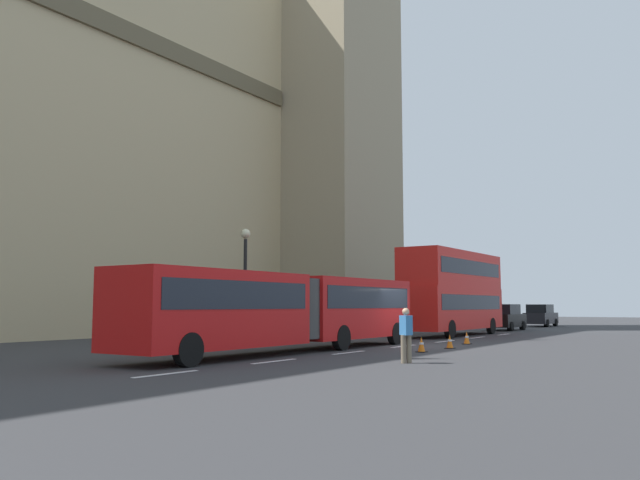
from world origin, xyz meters
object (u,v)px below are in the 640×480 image
(articulated_bus, at_px, (289,306))
(pedestrian_near_cones, at_px, (406,333))
(traffic_cone_west, at_px, (421,345))
(street_lamp, at_px, (245,277))
(traffic_cone_east, at_px, (467,338))
(sedan_lead, at_px, (505,317))
(traffic_cone_middle, at_px, (450,342))
(double_decker_bus, at_px, (453,289))
(sedan_trailing, at_px, (541,316))

(articulated_bus, relative_size, pedestrian_near_cones, 9.42)
(traffic_cone_west, distance_m, street_lamp, 9.11)
(street_lamp, distance_m, pedestrian_near_cones, 11.45)
(traffic_cone_east, xyz_separation_m, street_lamp, (-5.91, 8.26, 2.77))
(articulated_bus, distance_m, pedestrian_near_cones, 6.11)
(sedan_lead, bearing_deg, articulated_bus, -179.97)
(traffic_cone_middle, bearing_deg, street_lamp, 106.67)
(double_decker_bus, relative_size, sedan_trailing, 2.36)
(articulated_bus, relative_size, traffic_cone_east, 27.45)
(traffic_cone_west, relative_size, street_lamp, 0.11)
(double_decker_bus, height_order, traffic_cone_middle, double_decker_bus)
(sedan_trailing, relative_size, street_lamp, 0.83)
(articulated_bus, bearing_deg, pedestrian_near_cones, -107.39)
(traffic_cone_middle, bearing_deg, articulated_bus, 141.53)
(articulated_bus, bearing_deg, traffic_cone_west, -56.26)
(sedan_lead, xyz_separation_m, pedestrian_near_cones, (-27.93, -5.79, -0.00))
(double_decker_bus, xyz_separation_m, street_lamp, (-13.69, 4.50, 0.35))
(traffic_cone_middle, distance_m, traffic_cone_east, 3.32)
(traffic_cone_east, distance_m, pedestrian_near_cones, 10.67)
(articulated_bus, relative_size, sedan_lead, 3.62)
(articulated_bus, distance_m, sedan_trailing, 36.13)
(double_decker_bus, height_order, pedestrian_near_cones, double_decker_bus)
(sedan_lead, xyz_separation_m, traffic_cone_east, (-17.48, -3.76, -0.63))
(articulated_bus, height_order, street_lamp, street_lamp)
(traffic_cone_west, bearing_deg, double_decker_bus, 17.03)
(sedan_trailing, bearing_deg, traffic_cone_west, -172.62)
(articulated_bus, xyz_separation_m, sedan_lead, (26.12, 0.01, -0.83))
(double_decker_bus, relative_size, pedestrian_near_cones, 6.14)
(pedestrian_near_cones, bearing_deg, street_lamp, 66.14)
(sedan_lead, height_order, street_lamp, street_lamp)
(traffic_cone_west, distance_m, traffic_cone_east, 5.87)
(sedan_trailing, height_order, street_lamp, street_lamp)
(traffic_cone_east, bearing_deg, pedestrian_near_cones, -169.04)
(articulated_bus, height_order, traffic_cone_west, articulated_bus)
(sedan_lead, relative_size, traffic_cone_middle, 7.59)
(sedan_lead, bearing_deg, traffic_cone_west, -169.82)
(double_decker_bus, relative_size, traffic_cone_east, 17.89)
(sedan_trailing, bearing_deg, sedan_lead, -179.27)
(double_decker_bus, distance_m, traffic_cone_east, 8.98)
(traffic_cone_middle, height_order, traffic_cone_east, same)
(traffic_cone_middle, distance_m, pedestrian_near_cones, 7.36)
(articulated_bus, height_order, sedan_lead, articulated_bus)
(traffic_cone_west, bearing_deg, street_lamp, 90.33)
(sedan_lead, height_order, traffic_cone_middle, sedan_lead)
(articulated_bus, xyz_separation_m, double_decker_bus, (16.43, 0.00, 0.97))
(traffic_cone_west, xyz_separation_m, street_lamp, (-0.05, 8.68, 2.77))
(sedan_trailing, bearing_deg, articulated_bus, -179.78)
(traffic_cone_middle, relative_size, pedestrian_near_cones, 0.34)
(traffic_cone_west, relative_size, traffic_cone_middle, 1.00)
(sedan_trailing, xyz_separation_m, traffic_cone_middle, (-30.75, -4.41, -0.63))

